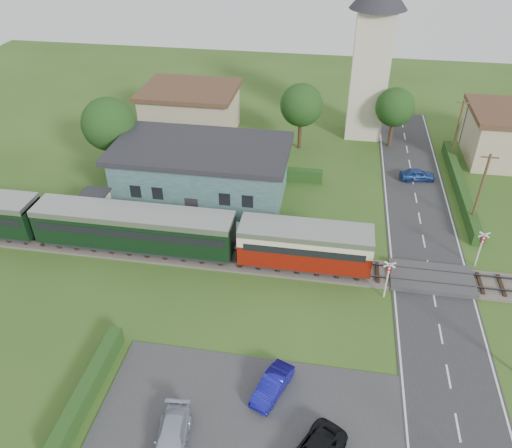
% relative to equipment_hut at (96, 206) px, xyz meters
% --- Properties ---
extents(ground, '(120.00, 120.00, 0.00)m').
position_rel_equipment_hut_xyz_m(ground, '(18.00, -5.20, -1.75)').
color(ground, '#2D4C19').
extents(railway_track, '(76.00, 3.20, 0.49)m').
position_rel_equipment_hut_xyz_m(railway_track, '(18.00, -3.20, -1.64)').
color(railway_track, '#4C443D').
rests_on(railway_track, ground).
extents(road, '(6.00, 70.00, 0.05)m').
position_rel_equipment_hut_xyz_m(road, '(28.00, -5.20, -1.72)').
color(road, '#28282B').
rests_on(road, ground).
extents(car_park, '(17.00, 9.00, 0.08)m').
position_rel_equipment_hut_xyz_m(car_park, '(16.50, -17.20, -1.71)').
color(car_park, '#333335').
rests_on(car_park, ground).
extents(crossing_deck, '(6.20, 3.40, 0.45)m').
position_rel_equipment_hut_xyz_m(crossing_deck, '(28.00, -3.20, -1.52)').
color(crossing_deck, '#333335').
rests_on(crossing_deck, ground).
extents(platform, '(30.00, 3.00, 0.45)m').
position_rel_equipment_hut_xyz_m(platform, '(8.00, 0.00, -1.52)').
color(platform, gray).
rests_on(platform, ground).
extents(equipment_hut, '(2.30, 2.30, 2.55)m').
position_rel_equipment_hut_xyz_m(equipment_hut, '(0.00, 0.00, 0.00)').
color(equipment_hut, beige).
rests_on(equipment_hut, platform).
extents(station_building, '(16.00, 9.00, 5.30)m').
position_rel_equipment_hut_xyz_m(station_building, '(8.00, 5.79, 0.95)').
color(station_building, '#305857').
rests_on(station_building, ground).
extents(train, '(43.20, 2.90, 3.40)m').
position_rel_equipment_hut_xyz_m(train, '(1.57, -3.20, 0.43)').
color(train, '#232328').
rests_on(train, ground).
extents(church_tower, '(6.00, 6.00, 17.60)m').
position_rel_equipment_hut_xyz_m(church_tower, '(23.00, 22.80, 8.48)').
color(church_tower, beige).
rests_on(church_tower, ground).
extents(house_west, '(10.80, 8.80, 5.50)m').
position_rel_equipment_hut_xyz_m(house_west, '(3.00, 19.80, 1.04)').
color(house_west, tan).
rests_on(house_west, ground).
extents(house_east, '(8.80, 8.80, 5.50)m').
position_rel_equipment_hut_xyz_m(house_east, '(38.00, 18.80, 1.05)').
color(house_east, tan).
rests_on(house_east, ground).
extents(hedge_carpark, '(0.80, 9.00, 1.20)m').
position_rel_equipment_hut_xyz_m(hedge_carpark, '(7.00, -17.20, -1.15)').
color(hedge_carpark, '#193814').
rests_on(hedge_carpark, ground).
extents(hedge_roadside, '(0.80, 18.00, 1.20)m').
position_rel_equipment_hut_xyz_m(hedge_roadside, '(32.20, 10.80, -1.15)').
color(hedge_roadside, '#193814').
rests_on(hedge_roadside, ground).
extents(hedge_station, '(22.00, 0.80, 1.30)m').
position_rel_equipment_hut_xyz_m(hedge_station, '(8.00, 10.30, -1.10)').
color(hedge_station, '#193814').
rests_on(hedge_station, ground).
extents(tree_a, '(5.20, 5.20, 8.00)m').
position_rel_equipment_hut_xyz_m(tree_a, '(-2.00, 8.80, 3.63)').
color(tree_a, '#332316').
rests_on(tree_a, ground).
extents(tree_b, '(4.60, 4.60, 7.34)m').
position_rel_equipment_hut_xyz_m(tree_b, '(16.00, 17.80, 3.27)').
color(tree_b, '#332316').
rests_on(tree_b, ground).
extents(tree_c, '(4.20, 4.20, 6.78)m').
position_rel_equipment_hut_xyz_m(tree_c, '(26.00, 19.80, 2.91)').
color(tree_c, '#332316').
rests_on(tree_c, ground).
extents(utility_pole_c, '(1.40, 0.22, 7.00)m').
position_rel_equipment_hut_xyz_m(utility_pole_c, '(32.20, 4.80, 1.88)').
color(utility_pole_c, '#473321').
rests_on(utility_pole_c, ground).
extents(utility_pole_d, '(1.40, 0.22, 7.00)m').
position_rel_equipment_hut_xyz_m(utility_pole_d, '(32.20, 16.80, 1.88)').
color(utility_pole_d, '#473321').
rests_on(utility_pole_d, ground).
extents(crossing_signal_near, '(0.84, 0.28, 3.28)m').
position_rel_equipment_hut_xyz_m(crossing_signal_near, '(24.40, -5.61, 0.39)').
color(crossing_signal_near, silver).
rests_on(crossing_signal_near, ground).
extents(crossing_signal_far, '(0.84, 0.28, 3.28)m').
position_rel_equipment_hut_xyz_m(crossing_signal_far, '(31.60, -0.81, 0.39)').
color(crossing_signal_far, silver).
rests_on(crossing_signal_far, ground).
extents(streetlamp_west, '(0.30, 0.30, 5.15)m').
position_rel_equipment_hut_xyz_m(streetlamp_west, '(-4.00, 14.80, 1.29)').
color(streetlamp_west, '#3F3F47').
rests_on(streetlamp_west, ground).
extents(streetlamp_east, '(0.30, 0.30, 5.15)m').
position_rel_equipment_hut_xyz_m(streetlamp_east, '(34.00, 21.80, 1.29)').
color(streetlamp_east, '#3F3F47').
rests_on(streetlamp_east, ground).
extents(car_on_road, '(3.65, 1.99, 1.18)m').
position_rel_equipment_hut_xyz_m(car_on_road, '(28.38, 12.38, -1.11)').
color(car_on_road, navy).
rests_on(car_on_road, road).
extents(car_park_blue, '(2.40, 3.73, 1.16)m').
position_rel_equipment_hut_xyz_m(car_park_blue, '(17.54, -15.10, -1.09)').
color(car_park_blue, navy).
rests_on(car_park_blue, car_park).
extents(car_park_silver, '(2.09, 4.26, 1.19)m').
position_rel_equipment_hut_xyz_m(car_park_silver, '(12.75, -19.29, -1.07)').
color(car_park_silver, '#AEB3C5').
rests_on(car_park_silver, car_park).
extents(pedestrian_near, '(0.80, 0.63, 1.93)m').
position_rel_equipment_hut_xyz_m(pedestrian_near, '(15.50, -0.78, -0.33)').
color(pedestrian_near, gray).
rests_on(pedestrian_near, platform).
extents(pedestrian_far, '(1.00, 1.12, 1.90)m').
position_rel_equipment_hut_xyz_m(pedestrian_far, '(0.20, -0.23, -0.35)').
color(pedestrian_far, gray).
rests_on(pedestrian_far, platform).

